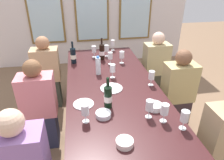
# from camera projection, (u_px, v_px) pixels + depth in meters

# --- Properties ---
(ground_plane) EXTENTS (12.00, 12.00, 0.00)m
(ground_plane) POSITION_uv_depth(u_px,v_px,m) (113.00, 135.00, 2.68)
(ground_plane) COLOR brown
(dining_table) EXTENTS (1.03, 2.54, 0.74)m
(dining_table) POSITION_uv_depth(u_px,v_px,m) (113.00, 90.00, 2.37)
(dining_table) COLOR #3A191B
(dining_table) RESTS_ON ground
(white_plate_0) EXTENTS (0.20, 0.20, 0.01)m
(white_plate_0) POSITION_uv_depth(u_px,v_px,m) (84.00, 104.00, 2.00)
(white_plate_0) COLOR white
(white_plate_0) RESTS_ON dining_table
(white_plate_1) EXTENTS (0.25, 0.25, 0.01)m
(white_plate_1) POSITION_uv_depth(u_px,v_px,m) (111.00, 88.00, 2.27)
(white_plate_1) COLOR white
(white_plate_1) RESTS_ON dining_table
(wine_bottle_0) EXTENTS (0.08, 0.08, 0.31)m
(wine_bottle_0) POSITION_uv_depth(u_px,v_px,m) (108.00, 96.00, 1.91)
(wine_bottle_0) COLOR black
(wine_bottle_0) RESTS_ON dining_table
(wine_bottle_1) EXTENTS (0.08, 0.08, 0.32)m
(wine_bottle_1) POSITION_uv_depth(u_px,v_px,m) (102.00, 51.00, 2.98)
(wine_bottle_1) COLOR black
(wine_bottle_1) RESTS_ON dining_table
(wine_bottle_2) EXTENTS (0.08, 0.08, 0.31)m
(wine_bottle_2) POSITION_uv_depth(u_px,v_px,m) (73.00, 55.00, 2.86)
(wine_bottle_2) COLOR black
(wine_bottle_2) RESTS_ON dining_table
(tasting_bowl_0) EXTENTS (0.13, 0.13, 0.05)m
(tasting_bowl_0) POSITION_uv_depth(u_px,v_px,m) (125.00, 143.00, 1.52)
(tasting_bowl_0) COLOR white
(tasting_bowl_0) RESTS_ON dining_table
(tasting_bowl_1) EXTENTS (0.14, 0.14, 0.05)m
(tasting_bowl_1) POSITION_uv_depth(u_px,v_px,m) (103.00, 114.00, 1.83)
(tasting_bowl_1) COLOR white
(tasting_bowl_1) RESTS_ON dining_table
(tasting_bowl_2) EXTENTS (0.15, 0.15, 0.05)m
(tasting_bowl_2) POSITION_uv_depth(u_px,v_px,m) (155.00, 106.00, 1.93)
(tasting_bowl_2) COLOR white
(tasting_bowl_2) RESTS_ON dining_table
(water_bottle) EXTENTS (0.06, 0.06, 0.24)m
(water_bottle) POSITION_uv_depth(u_px,v_px,m) (98.00, 66.00, 2.55)
(water_bottle) COLOR white
(water_bottle) RESTS_ON dining_table
(wine_glass_0) EXTENTS (0.07, 0.07, 0.17)m
(wine_glass_0) POSITION_uv_depth(u_px,v_px,m) (94.00, 50.00, 3.06)
(wine_glass_0) COLOR white
(wine_glass_0) RESTS_ON dining_table
(wine_glass_1) EXTENTS (0.07, 0.07, 0.17)m
(wine_glass_1) POSITION_uv_depth(u_px,v_px,m) (107.00, 49.00, 3.09)
(wine_glass_1) COLOR white
(wine_glass_1) RESTS_ON dining_table
(wine_glass_2) EXTENTS (0.07, 0.07, 0.17)m
(wine_glass_2) POSITION_uv_depth(u_px,v_px,m) (85.00, 110.00, 1.72)
(wine_glass_2) COLOR white
(wine_glass_2) RESTS_ON dining_table
(wine_glass_3) EXTENTS (0.07, 0.07, 0.17)m
(wine_glass_3) POSITION_uv_depth(u_px,v_px,m) (113.00, 69.00, 2.46)
(wine_glass_3) COLOR white
(wine_glass_3) RESTS_ON dining_table
(wine_glass_4) EXTENTS (0.07, 0.07, 0.17)m
(wine_glass_4) POSITION_uv_depth(u_px,v_px,m) (122.00, 55.00, 2.86)
(wine_glass_4) COLOR white
(wine_glass_4) RESTS_ON dining_table
(wine_glass_5) EXTENTS (0.07, 0.07, 0.17)m
(wine_glass_5) POSITION_uv_depth(u_px,v_px,m) (185.00, 117.00, 1.64)
(wine_glass_5) COLOR white
(wine_glass_5) RESTS_ON dining_table
(wine_glass_6) EXTENTS (0.07, 0.07, 0.17)m
(wine_glass_6) POSITION_uv_depth(u_px,v_px,m) (110.00, 56.00, 2.82)
(wine_glass_6) COLOR white
(wine_glass_6) RESTS_ON dining_table
(wine_glass_7) EXTENTS (0.07, 0.07, 0.17)m
(wine_glass_7) POSITION_uv_depth(u_px,v_px,m) (165.00, 110.00, 1.72)
(wine_glass_7) COLOR white
(wine_glass_7) RESTS_ON dining_table
(wine_glass_8) EXTENTS (0.07, 0.07, 0.17)m
(wine_glass_8) POSITION_uv_depth(u_px,v_px,m) (113.00, 43.00, 3.33)
(wine_glass_8) COLOR white
(wine_glass_8) RESTS_ON dining_table
(wine_glass_9) EXTENTS (0.07, 0.07, 0.17)m
(wine_glass_9) POSITION_uv_depth(u_px,v_px,m) (150.00, 106.00, 1.78)
(wine_glass_9) COLOR white
(wine_glass_9) RESTS_ON dining_table
(wine_glass_10) EXTENTS (0.07, 0.07, 0.17)m
(wine_glass_10) POSITION_uv_depth(u_px,v_px,m) (152.00, 75.00, 2.29)
(wine_glass_10) COLOR white
(wine_glass_10) RESTS_ON dining_table
(seated_person_1) EXTENTS (0.38, 0.24, 1.11)m
(seated_person_1) POSITION_uv_depth(u_px,v_px,m) (223.00, 146.00, 1.81)
(seated_person_1) COLOR #352732
(seated_person_1) RESTS_ON ground
(seated_person_2) EXTENTS (0.38, 0.24, 1.11)m
(seated_person_2) POSITION_uv_depth(u_px,v_px,m) (48.00, 75.00, 3.06)
(seated_person_2) COLOR #34392F
(seated_person_2) RESTS_ON ground
(seated_person_3) EXTENTS (0.38, 0.24, 1.11)m
(seated_person_3) POSITION_uv_depth(u_px,v_px,m) (155.00, 68.00, 3.26)
(seated_person_3) COLOR #39382C
(seated_person_3) RESTS_ON ground
(seated_person_4) EXTENTS (0.38, 0.24, 1.11)m
(seated_person_4) POSITION_uv_depth(u_px,v_px,m) (40.00, 108.00, 2.32)
(seated_person_4) COLOR #282A43
(seated_person_4) RESTS_ON ground
(seated_person_5) EXTENTS (0.38, 0.24, 1.11)m
(seated_person_5) POSITION_uv_depth(u_px,v_px,m) (177.00, 94.00, 2.58)
(seated_person_5) COLOR #35272B
(seated_person_5) RESTS_ON ground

